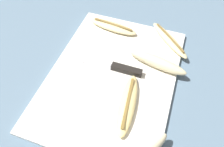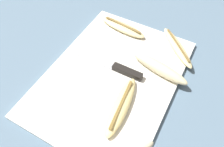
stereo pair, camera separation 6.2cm
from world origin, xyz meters
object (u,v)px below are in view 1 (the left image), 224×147
at_px(knife, 119,68).
at_px(banana_cream_curved, 157,62).
at_px(banana_ripe_center, 113,27).
at_px(banana_mellow_near, 169,40).
at_px(banana_golden_short, 128,104).

height_order(knife, banana_cream_curved, banana_cream_curved).
distance_m(banana_cream_curved, banana_ripe_center, 0.21).
bearing_deg(banana_mellow_near, banana_cream_curved, 171.29).
relative_size(knife, banana_cream_curved, 1.23).
height_order(knife, banana_ripe_center, banana_ripe_center).
xyz_separation_m(knife, banana_golden_short, (-0.11, -0.06, 0.00)).
relative_size(knife, banana_mellow_near, 1.48).
bearing_deg(banana_ripe_center, banana_mellow_near, -89.81).
height_order(banana_cream_curved, banana_ripe_center, banana_cream_curved).
distance_m(banana_ripe_center, banana_mellow_near, 0.19).
distance_m(knife, banana_mellow_near, 0.20).
height_order(banana_cream_curved, banana_mellow_near, banana_cream_curved).
bearing_deg(banana_ripe_center, banana_cream_curved, -122.32).
bearing_deg(banana_mellow_near, banana_ripe_center, 90.19).
bearing_deg(knife, banana_cream_curved, -62.96).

